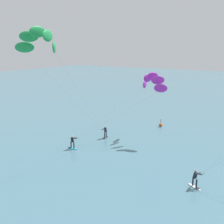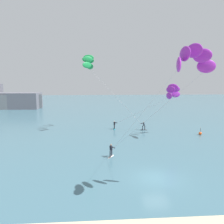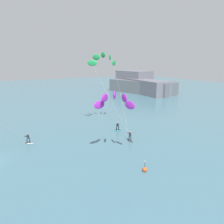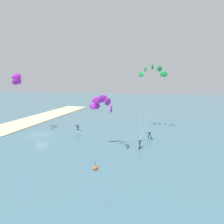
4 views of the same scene
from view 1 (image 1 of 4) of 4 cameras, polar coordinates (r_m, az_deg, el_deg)
The scene contains 3 objects.
kitesurfer_mid_water at distance 29.26m, azimuth -14.32°, elevation 13.33°, with size 12.42×6.14×14.35m.
kitesurfer_far_out at distance 37.36m, azimuth 7.73°, elevation 5.80°, with size 11.52×9.69×9.06m.
marker_buoy at distance 44.46m, azimuth 10.00°, elevation -2.60°, with size 0.56×0.56×1.38m.
Camera 1 is at (-27.37, 0.74, 12.44)m, focal length 44.32 mm.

